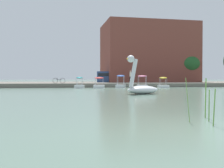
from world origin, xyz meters
TOP-DOWN VIEW (x-y plane):
  - ground_plane at (0.00, 0.00)m, footprint 636.65×636.65m
  - shore_bank_far at (0.00, 41.66)m, footprint 126.68×23.24m
  - swan_boat at (2.48, 14.25)m, footprint 2.81×1.92m
  - pedal_boat_teal at (-1.62, 28.38)m, footprint 1.40×2.23m
  - pedal_boat_red at (0.77, 28.04)m, footprint 1.63×2.37m
  - pedal_boat_blue at (3.57, 28.36)m, footprint 1.63×2.18m
  - pedal_boat_pink at (6.28, 27.97)m, footprint 1.57×2.27m
  - pedal_boat_yellow at (9.14, 28.19)m, footprint 1.49×2.13m
  - tree_broadleaf_left at (18.12, 40.96)m, footprint 5.74×5.28m
  - person_on_path at (5.57, 31.65)m, footprint 0.26×0.27m
  - bicycle_parked at (-4.28, 31.92)m, footprint 1.69×0.45m
  - parked_van at (4.12, 40.84)m, footprint 4.75×2.53m
  - apartment_block at (11.85, 44.46)m, footprint 17.06×11.28m

SIDE VIEW (x-z plane):
  - ground_plane at x=0.00m, z-range 0.00..0.00m
  - shore_bank_far at x=0.00m, z-range 0.00..0.55m
  - pedal_boat_red at x=0.77m, z-range -0.30..1.06m
  - pedal_boat_yellow at x=9.14m, z-range -0.30..1.09m
  - pedal_boat_teal at x=-1.62m, z-range -0.27..1.11m
  - pedal_boat_blue at x=3.57m, z-range -0.35..1.29m
  - pedal_boat_pink at x=6.28m, z-range -0.31..1.29m
  - swan_boat at x=2.48m, z-range -0.87..2.06m
  - bicycle_parked at x=-4.28m, z-range 0.54..1.28m
  - person_on_path at x=5.57m, z-range 0.58..2.32m
  - parked_van at x=4.12m, z-range 0.62..2.49m
  - tree_broadleaf_left at x=18.12m, z-range 1.29..6.41m
  - apartment_block at x=11.85m, z-range 0.55..11.39m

